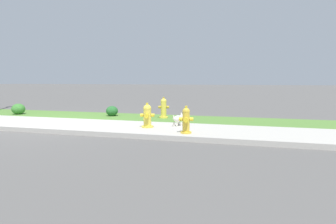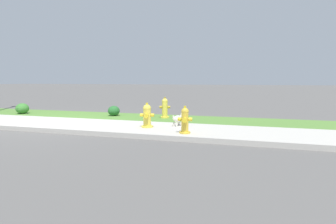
{
  "view_description": "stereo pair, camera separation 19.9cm",
  "coord_description": "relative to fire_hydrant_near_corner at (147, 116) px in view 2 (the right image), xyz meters",
  "views": [
    {
      "loc": [
        5.33,
        -6.67,
        1.33
      ],
      "look_at": [
        3.49,
        0.57,
        0.4
      ],
      "focal_mm": 28.0,
      "sensor_mm": 36.0,
      "label": 1
    },
    {
      "loc": [
        5.53,
        -6.62,
        1.33
      ],
      "look_at": [
        3.49,
        0.57,
        0.4
      ],
      "focal_mm": 28.0,
      "sensor_mm": 36.0,
      "label": 2
    }
  ],
  "objects": [
    {
      "name": "shrub_bush_near_lamp",
      "position": [
        -5.72,
        1.46,
        -0.12
      ],
      "size": [
        0.48,
        0.48,
        0.41
      ],
      "color": "#3D7F33",
      "rests_on": "ground"
    },
    {
      "name": "ground_plane",
      "position": [
        -3.01,
        -0.13,
        -0.33
      ],
      "size": [
        120.0,
        120.0,
        0.0
      ],
      "primitive_type": "plane",
      "color": "#5B5956"
    },
    {
      "name": "shrub_bush_mid_verge",
      "position": [
        -2.02,
        1.91,
        -0.15
      ],
      "size": [
        0.43,
        0.43,
        0.37
      ],
      "color": "#28662D",
      "rests_on": "ground"
    },
    {
      "name": "grass_verge",
      "position": [
        -3.01,
        1.84,
        -0.32
      ],
      "size": [
        18.0,
        1.75,
        0.01
      ],
      "primitive_type": "cube",
      "color": "#568438",
      "rests_on": "ground"
    },
    {
      "name": "fire_hydrant_near_corner",
      "position": [
        0.0,
        0.0,
        0.0
      ],
      "size": [
        0.4,
        0.38,
        0.69
      ],
      "rotation": [
        0.0,
        0.0,
        3.36
      ],
      "color": "yellow",
      "rests_on": "ground"
    },
    {
      "name": "fire_hydrant_mid_block",
      "position": [
        1.18,
        -0.53,
        -0.0
      ],
      "size": [
        0.37,
        0.33,
        0.69
      ],
      "rotation": [
        0.0,
        0.0,
        3.3
      ],
      "color": "gold",
      "rests_on": "ground"
    },
    {
      "name": "street_curb",
      "position": [
        -3.01,
        -1.31,
        -0.27
      ],
      "size": [
        18.0,
        0.16,
        0.12
      ],
      "primitive_type": "cube",
      "color": "#BCB7AD",
      "rests_on": "ground"
    },
    {
      "name": "fire_hydrant_across_street",
      "position": [
        -0.04,
        1.89,
        0.02
      ],
      "size": [
        0.38,
        0.35,
        0.73
      ],
      "rotation": [
        0.0,
        0.0,
        0.26
      ],
      "color": "yellow",
      "rests_on": "ground"
    },
    {
      "name": "small_white_dog",
      "position": [
        0.8,
        0.44,
        -0.11
      ],
      "size": [
        0.33,
        0.42,
        0.38
      ],
      "rotation": [
        0.0,
        0.0,
        1.03
      ],
      "color": "silver",
      "rests_on": "ground"
    },
    {
      "name": "sidewalk_pavement",
      "position": [
        -3.01,
        -0.13,
        -0.32
      ],
      "size": [
        18.0,
        2.2,
        0.01
      ],
      "primitive_type": "cube",
      "color": "#BCB7AD",
      "rests_on": "ground"
    }
  ]
}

